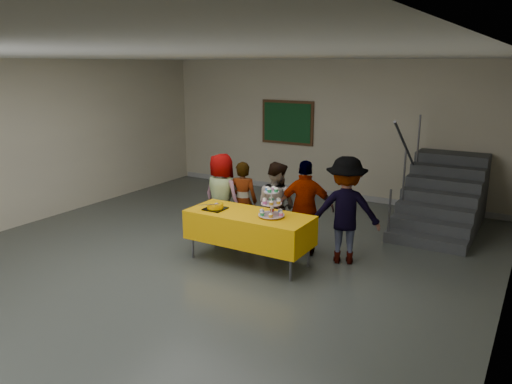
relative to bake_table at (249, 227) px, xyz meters
The scene contains 11 objects.
room_shell 1.81m from the bake_table, 128.86° to the right, with size 10.00×10.04×3.02m.
bake_table is the anchor object (origin of this frame).
cupcake_stand 0.54m from the bake_table, ahead, with size 0.38×0.38×0.44m.
bear_cake 0.62m from the bake_table, behind, with size 0.32×0.36×0.12m.
schoolchild_a 1.19m from the bake_table, 144.57° to the left, with size 0.72×0.47×1.47m, color slate.
schoolchild_b 1.02m from the bake_table, 127.50° to the left, with size 0.49×0.32×1.35m, color slate.
schoolchild_c 0.78m from the bake_table, 86.75° to the left, with size 0.69×0.54×1.42m, color slate.
schoolchild_d 0.95m from the bake_table, 51.92° to the left, with size 0.88×0.36×1.50m, color slate.
schoolchild_e 1.45m from the bake_table, 32.10° to the left, with size 1.04×0.60×1.61m, color slate.
staircase 4.02m from the bake_table, 57.96° to the left, with size 1.30×2.40×2.04m.
noticeboard 4.64m from the bake_table, 110.13° to the left, with size 1.30×0.05×1.00m.
Camera 1 is at (4.23, -5.28, 2.91)m, focal length 35.00 mm.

